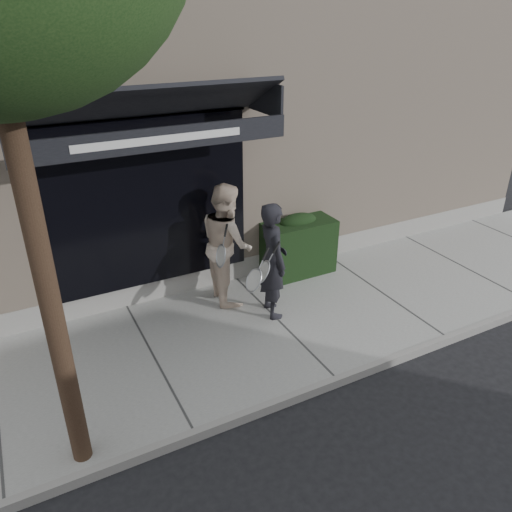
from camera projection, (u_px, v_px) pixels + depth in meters
ground at (278, 326)px, 7.85m from camera, size 80.00×80.00×0.00m
sidewalk at (278, 323)px, 7.82m from camera, size 20.00×3.00×0.12m
curb at (336, 381)px, 6.59m from camera, size 20.00×0.10×0.14m
building_facade at (164, 100)px, 10.56m from camera, size 14.30×8.04×5.64m
hedge at (297, 245)px, 9.00m from camera, size 1.30×0.70×1.14m
pedestrian_front at (273, 261)px, 7.58m from camera, size 0.85×0.81×1.86m
pedestrian_back at (227, 243)px, 8.00m from camera, size 0.86×1.04×1.98m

